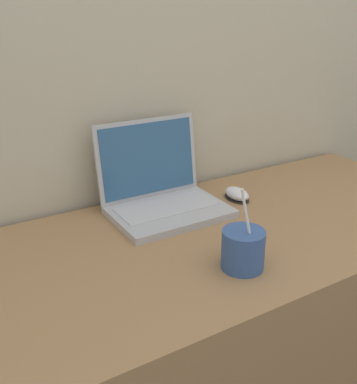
# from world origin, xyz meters

# --- Properties ---
(wall_back) EXTENTS (7.00, 0.04, 2.50)m
(wall_back) POSITION_xyz_m (0.00, 0.67, 1.25)
(wall_back) COLOR #BCB299
(wall_back) RESTS_ON ground_plane
(desk) EXTENTS (1.46, 0.63, 0.75)m
(desk) POSITION_xyz_m (0.00, 0.32, 0.38)
(desk) COLOR #936D47
(desk) RESTS_ON ground_plane
(laptop) EXTENTS (0.32, 0.26, 0.25)m
(laptop) POSITION_xyz_m (-0.11, 0.51, 0.81)
(laptop) COLOR #ADADB2
(laptop) RESTS_ON desk
(drink_cup) EXTENTS (0.10, 0.10, 0.20)m
(drink_cup) POSITION_xyz_m (-0.11, 0.15, 0.80)
(drink_cup) COLOR #33518C
(drink_cup) RESTS_ON desk
(computer_mouse) EXTENTS (0.06, 0.10, 0.03)m
(computer_mouse) POSITION_xyz_m (0.12, 0.46, 0.77)
(computer_mouse) COLOR black
(computer_mouse) RESTS_ON desk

